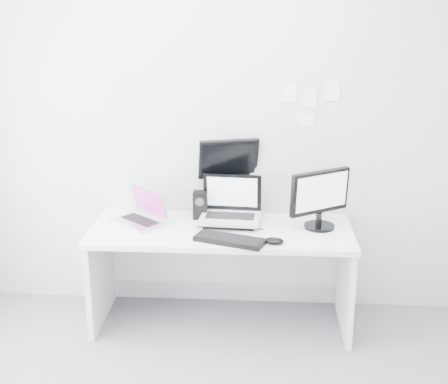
{
  "coord_description": "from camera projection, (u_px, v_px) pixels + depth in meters",
  "views": [
    {
      "loc": [
        0.26,
        -2.65,
        2.23
      ],
      "look_at": [
        0.02,
        1.23,
        1.0
      ],
      "focal_mm": 48.7,
      "sensor_mm": 36.0,
      "label": 1
    }
  ],
  "objects": [
    {
      "name": "wall_note_3",
      "position": [
        307.0,
        121.0,
        4.26
      ],
      "size": [
        0.11,
        0.0,
        0.08
      ],
      "primitive_type": "cube",
      "color": "white",
      "rests_on": "back_wall"
    },
    {
      "name": "samsung_monitor",
      "position": [
        321.0,
        199.0,
        4.13
      ],
      "size": [
        0.5,
        0.43,
        0.42
      ],
      "primitive_type": "cube",
      "rotation": [
        0.0,
        0.0,
        0.57
      ],
      "color": "black",
      "rests_on": "desk"
    },
    {
      "name": "speaker",
      "position": [
        200.0,
        205.0,
        4.35
      ],
      "size": [
        0.11,
        0.11,
        0.2
      ],
      "primitive_type": "cube",
      "rotation": [
        0.0,
        0.0,
        0.13
      ],
      "color": "black",
      "rests_on": "desk"
    },
    {
      "name": "wall_note_1",
      "position": [
        311.0,
        98.0,
        4.21
      ],
      "size": [
        0.09,
        0.0,
        0.13
      ],
      "primitive_type": "cube",
      "color": "white",
      "rests_on": "back_wall"
    },
    {
      "name": "desk",
      "position": [
        221.0,
        277.0,
        4.29
      ],
      "size": [
        1.8,
        0.7,
        0.73
      ],
      "primitive_type": "cube",
      "color": "white",
      "rests_on": "ground"
    },
    {
      "name": "keyboard",
      "position": [
        230.0,
        240.0,
        3.94
      ],
      "size": [
        0.49,
        0.31,
        0.03
      ],
      "primitive_type": "cube",
      "rotation": [
        0.0,
        0.0,
        -0.34
      ],
      "color": "black",
      "rests_on": "desk"
    },
    {
      "name": "back_wall",
      "position": [
        224.0,
        129.0,
        4.32
      ],
      "size": [
        3.6,
        0.0,
        3.6
      ],
      "primitive_type": "plane",
      "rotation": [
        1.57,
        0.0,
        0.0
      ],
      "color": "silver",
      "rests_on": "ground"
    },
    {
      "name": "mouse",
      "position": [
        274.0,
        241.0,
        3.91
      ],
      "size": [
        0.14,
        0.1,
        0.04
      ],
      "primitive_type": "ellipsoid",
      "rotation": [
        0.0,
        0.0,
        -0.2
      ],
      "color": "black",
      "rests_on": "desk"
    },
    {
      "name": "wall_note_2",
      "position": [
        333.0,
        91.0,
        4.19
      ],
      "size": [
        0.1,
        0.0,
        0.14
      ],
      "primitive_type": "cube",
      "color": "white",
      "rests_on": "back_wall"
    },
    {
      "name": "rear_monitor",
      "position": [
        228.0,
        175.0,
        4.38
      ],
      "size": [
        0.45,
        0.26,
        0.58
      ],
      "primitive_type": "cube",
      "rotation": [
        0.0,
        0.0,
        0.28
      ],
      "color": "black",
      "rests_on": "desk"
    },
    {
      "name": "macbook",
      "position": [
        138.0,
        206.0,
        4.23
      ],
      "size": [
        0.44,
        0.43,
        0.27
      ],
      "primitive_type": "cube",
      "rotation": [
        0.0,
        0.0,
        -0.7
      ],
      "color": "silver",
      "rests_on": "desk"
    },
    {
      "name": "dell_laptop",
      "position": [
        230.0,
        201.0,
        4.2
      ],
      "size": [
        0.44,
        0.35,
        0.34
      ],
      "primitive_type": "cube",
      "rotation": [
        0.0,
        0.0,
        -0.07
      ],
      "color": "silver",
      "rests_on": "desk"
    },
    {
      "name": "wall_note_0",
      "position": [
        289.0,
        92.0,
        4.21
      ],
      "size": [
        0.1,
        0.0,
        0.14
      ],
      "primitive_type": "cube",
      "color": "white",
      "rests_on": "back_wall"
    }
  ]
}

